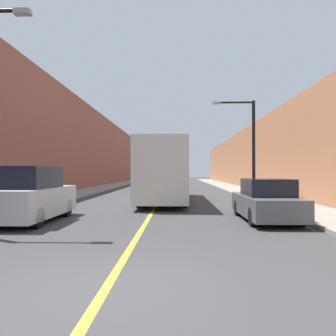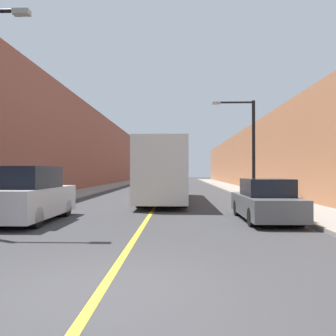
{
  "view_description": "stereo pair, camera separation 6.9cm",
  "coord_description": "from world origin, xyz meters",
  "px_view_note": "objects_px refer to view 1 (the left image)",
  "views": [
    {
      "loc": [
        1.09,
        -4.91,
        1.8
      ],
      "look_at": [
        0.49,
        17.18,
        2.03
      ],
      "focal_mm": 35.0,
      "sensor_mm": 36.0,
      "label": 1
    },
    {
      "loc": [
        1.16,
        -4.91,
        1.8
      ],
      "look_at": [
        0.49,
        17.18,
        2.03
      ],
      "focal_mm": 35.0,
      "sensor_mm": 36.0,
      "label": 2
    }
  ],
  "objects_px": {
    "bus": "(165,171)",
    "street_lamp_right": "(249,141)",
    "parked_suv_left": "(28,196)",
    "car_right_near": "(266,202)"
  },
  "relations": [
    {
      "from": "bus",
      "to": "street_lamp_right",
      "type": "distance_m",
      "value": 5.46
    },
    {
      "from": "car_right_near",
      "to": "street_lamp_right",
      "type": "height_order",
      "value": "street_lamp_right"
    },
    {
      "from": "bus",
      "to": "parked_suv_left",
      "type": "bearing_deg",
      "value": -118.83
    },
    {
      "from": "street_lamp_right",
      "to": "parked_suv_left",
      "type": "bearing_deg",
      "value": -138.97
    },
    {
      "from": "car_right_near",
      "to": "parked_suv_left",
      "type": "bearing_deg",
      "value": -176.62
    },
    {
      "from": "bus",
      "to": "car_right_near",
      "type": "height_order",
      "value": "bus"
    },
    {
      "from": "bus",
      "to": "street_lamp_right",
      "type": "bearing_deg",
      "value": 1.64
    },
    {
      "from": "parked_suv_left",
      "to": "street_lamp_right",
      "type": "xyz_separation_m",
      "value": [
        9.73,
        8.47,
        2.73
      ]
    },
    {
      "from": "bus",
      "to": "parked_suv_left",
      "type": "relative_size",
      "value": 2.52
    },
    {
      "from": "bus",
      "to": "parked_suv_left",
      "type": "xyz_separation_m",
      "value": [
        -4.58,
        -8.32,
        -0.93
      ]
    }
  ]
}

